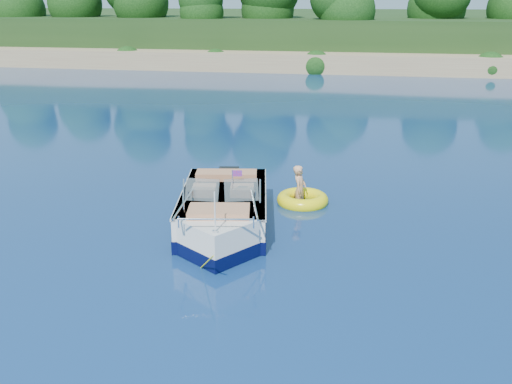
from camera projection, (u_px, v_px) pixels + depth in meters
ground at (151, 250)px, 13.66m from camera, size 160.00×160.00×0.00m
shoreline at (327, 38)px, 72.72m from camera, size 170.00×59.00×6.00m
treeline at (312, 0)px, 50.05m from camera, size 150.00×7.12×8.19m
motorboat at (223, 214)px, 14.77m from camera, size 2.88×6.16×2.07m
tow_tube at (303, 200)px, 16.74m from camera, size 1.61×1.61×0.40m
boy at (300, 202)px, 16.87m from camera, size 0.45×0.86×1.63m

